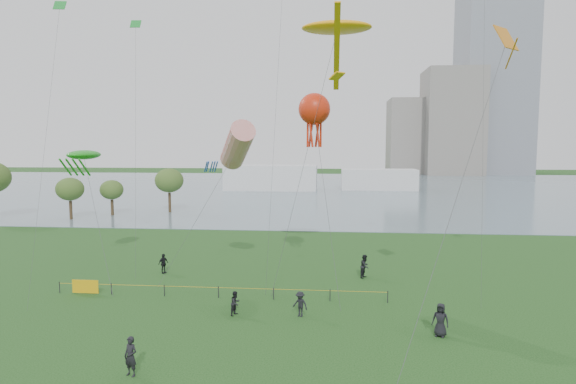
{
  "coord_description": "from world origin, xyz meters",
  "views": [
    {
      "loc": [
        2.78,
        -19.99,
        10.98
      ],
      "look_at": [
        0.0,
        10.0,
        8.0
      ],
      "focal_mm": 30.0,
      "sensor_mm": 36.0,
      "label": 1
    }
  ],
  "objects": [
    {
      "name": "kite_delta",
      "position": [
        11.67,
        6.9,
        15.84
      ],
      "size": [
        8.32,
        11.5,
        17.34
      ],
      "rotation": [
        0.0,
        0.0,
        0.24
      ],
      "color": "#3F3F42"
    },
    {
      "name": "building_low",
      "position": [
        32.0,
        168.0,
        14.0
      ],
      "size": [
        16.0,
        18.0,
        28.0
      ],
      "primitive_type": "cube",
      "color": "gray",
      "rests_on": "ground_plane"
    },
    {
      "name": "kite_creature",
      "position": [
        -18.46,
        19.5,
        10.07
      ],
      "size": [
        6.61,
        8.95,
        10.51
      ],
      "rotation": [
        0.0,
        0.0,
        0.09
      ],
      "color": "#3F3F42"
    },
    {
      "name": "fence",
      "position": [
        -11.43,
        13.05,
        0.55
      ],
      "size": [
        24.07,
        0.07,
        1.05
      ],
      "color": "black",
      "rests_on": "ground_plane"
    },
    {
      "name": "spectator_f",
      "position": [
        -6.7,
        1.17,
        0.95
      ],
      "size": [
        0.8,
        0.66,
        1.91
      ],
      "primitive_type": "imported",
      "rotation": [
        0.0,
        0.0,
        -0.33
      ],
      "color": "black",
      "rests_on": "ground_plane"
    },
    {
      "name": "pavilion_left",
      "position": [
        -12.0,
        95.0,
        3.0
      ],
      "size": [
        22.0,
        8.0,
        6.0
      ],
      "primitive_type": "cube",
      "color": "silver",
      "rests_on": "ground_plane"
    },
    {
      "name": "pavilion_right",
      "position": [
        14.0,
        98.0,
        2.5
      ],
      "size": [
        18.0,
        7.0,
        5.0
      ],
      "primitive_type": "cube",
      "color": "silver",
      "rests_on": "ground_plane"
    },
    {
      "name": "building_mid",
      "position": [
        46.0,
        162.0,
        19.0
      ],
      "size": [
        20.0,
        20.0,
        38.0
      ],
      "primitive_type": "cube",
      "color": "slate",
      "rests_on": "ground_plane"
    },
    {
      "name": "lake",
      "position": [
        0.0,
        100.0,
        0.02
      ],
      "size": [
        400.0,
        120.0,
        0.08
      ],
      "primitive_type": "cube",
      "color": "slate",
      "rests_on": "ground_plane"
    },
    {
      "name": "trees",
      "position": [
        -36.78,
        48.77,
        5.39
      ],
      "size": [
        28.25,
        14.88,
        8.55
      ],
      "color": "#392A19",
      "rests_on": "ground_plane"
    },
    {
      "name": "kite_octopus",
      "position": [
        1.36,
        17.13,
        13.62
      ],
      "size": [
        3.28,
        7.28,
        14.89
      ],
      "rotation": [
        0.0,
        0.0,
        -0.12
      ],
      "color": "#3F3F42"
    },
    {
      "name": "spectator_a",
      "position": [
        -3.38,
        9.72,
        0.78
      ],
      "size": [
        0.87,
        0.94,
        1.57
      ],
      "primitive_type": "imported",
      "rotation": [
        0.0,
        0.0,
        1.12
      ],
      "color": "black",
      "rests_on": "ground_plane"
    },
    {
      "name": "tower",
      "position": [
        62.0,
        168.0,
        60.0
      ],
      "size": [
        24.0,
        24.0,
        120.0
      ],
      "primitive_type": "cube",
      "color": "slate",
      "rests_on": "ground_plane"
    },
    {
      "name": "spectator_d",
      "position": [
        9.03,
        7.39,
        0.97
      ],
      "size": [
        1.12,
        0.95,
        1.94
      ],
      "primitive_type": "imported",
      "rotation": [
        0.0,
        0.0,
        -0.43
      ],
      "color": "black",
      "rests_on": "ground_plane"
    },
    {
      "name": "spectator_c",
      "position": [
        -11.55,
        19.1,
        0.85
      ],
      "size": [
        0.88,
        1.06,
        1.7
      ],
      "primitive_type": "imported",
      "rotation": [
        0.0,
        0.0,
        1.01
      ],
      "color": "black",
      "rests_on": "ground_plane"
    },
    {
      "name": "spectator_g",
      "position": [
        5.52,
        19.31,
        0.97
      ],
      "size": [
        1.08,
        1.17,
        1.94
      ],
      "primitive_type": "imported",
      "rotation": [
        0.0,
        0.0,
        1.1
      ],
      "color": "black",
      "rests_on": "ground_plane"
    },
    {
      "name": "kite_windsock",
      "position": [
        -4.59,
        16.85,
        10.9
      ],
      "size": [
        7.9,
        5.2,
        12.87
      ],
      "rotation": [
        0.0,
        0.0,
        -0.07
      ],
      "color": "#3F3F42"
    },
    {
      "name": "spectator_b",
      "position": [
        0.8,
        9.82,
        0.82
      ],
      "size": [
        1.22,
        1.02,
        1.64
      ],
      "primitive_type": "imported",
      "rotation": [
        0.0,
        0.0,
        -0.48
      ],
      "color": "black",
      "rests_on": "ground_plane"
    },
    {
      "name": "kite_stingray",
      "position": [
        2.98,
        15.29,
        19.2
      ],
      "size": [
        7.07,
        10.05,
        19.67
      ],
      "rotation": [
        0.0,
        0.0,
        0.07
      ],
      "color": "#3F3F42"
    }
  ]
}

